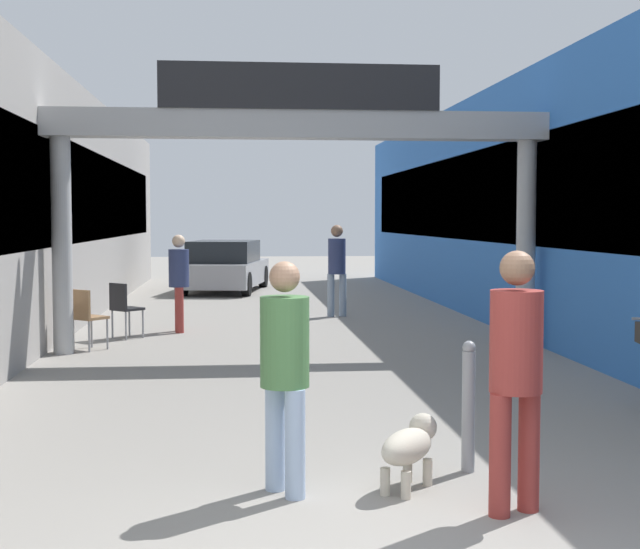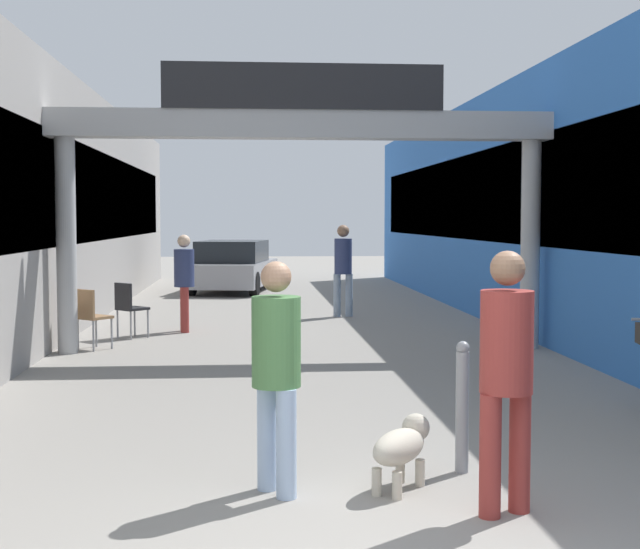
{
  "view_description": "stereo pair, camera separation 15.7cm",
  "coord_description": "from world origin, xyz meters",
  "views": [
    {
      "loc": [
        -0.92,
        -4.65,
        1.92
      ],
      "look_at": [
        0.0,
        5.03,
        1.3
      ],
      "focal_mm": 50.0,
      "sensor_mm": 36.0,
      "label": 1
    },
    {
      "loc": [
        -0.77,
        -4.66,
        1.92
      ],
      "look_at": [
        0.0,
        5.03,
        1.3
      ],
      "focal_mm": 50.0,
      "sensor_mm": 36.0,
      "label": 2
    }
  ],
  "objects": [
    {
      "name": "arcade_sign_gateway",
      "position": [
        0.0,
        8.11,
        2.9
      ],
      "size": [
        7.4,
        0.47,
        4.08
      ],
      "color": "#B2B2B2",
      "rests_on": "ground_plane"
    },
    {
      "name": "pedestrian_elderly_walking",
      "position": [
        1.04,
        12.53,
        1.03
      ],
      "size": [
        0.39,
        0.38,
        1.79
      ],
      "color": "#8C9EB2",
      "rests_on": "ground_plane"
    },
    {
      "name": "pedestrian_companion",
      "position": [
        -0.59,
        1.43,
        0.92
      ],
      "size": [
        0.47,
        0.47,
        1.62
      ],
      "color": "#A5BFE0",
      "rests_on": "ground_plane"
    },
    {
      "name": "cafe_chair_wood_nearer",
      "position": [
        -3.08,
        8.43,
        0.54
      ],
      "size": [
        0.56,
        0.56,
        0.89
      ],
      "color": "gray",
      "rests_on": "ground_plane"
    },
    {
      "name": "pedestrian_with_dog",
      "position": [
        0.87,
        0.88,
        0.98
      ],
      "size": [
        0.45,
        0.45,
        1.71
      ],
      "color": "#99332D",
      "rests_on": "ground_plane"
    },
    {
      "name": "bollard_post_metal",
      "position": [
        0.82,
        1.85,
        0.51
      ],
      "size": [
        0.1,
        0.1,
        1.0
      ],
      "color": "gray",
      "rests_on": "ground_plane"
    },
    {
      "name": "pedestrian_carrying_crate",
      "position": [
        -1.87,
        10.42,
        0.93
      ],
      "size": [
        0.37,
        0.39,
        1.64
      ],
      "color": "#99332D",
      "rests_on": "ground_plane"
    },
    {
      "name": "storefront_right",
      "position": [
        5.09,
        11.0,
        2.13
      ],
      "size": [
        3.0,
        26.0,
        4.25
      ],
      "color": "blue",
      "rests_on": "ground_plane"
    },
    {
      "name": "parked_car_silver",
      "position": [
        -1.2,
        18.74,
        0.64
      ],
      "size": [
        2.42,
        4.24,
        1.33
      ],
      "color": "#99999E",
      "rests_on": "ground_plane"
    },
    {
      "name": "dog_on_leash",
      "position": [
        0.3,
        1.48,
        0.31
      ],
      "size": [
        0.59,
        0.68,
        0.5
      ],
      "color": "beige",
      "rests_on": "ground_plane"
    },
    {
      "name": "cafe_chair_black_farther",
      "position": [
        -2.7,
        9.66,
        0.54
      ],
      "size": [
        0.57,
        0.57,
        0.89
      ],
      "color": "gray",
      "rests_on": "ground_plane"
    }
  ]
}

